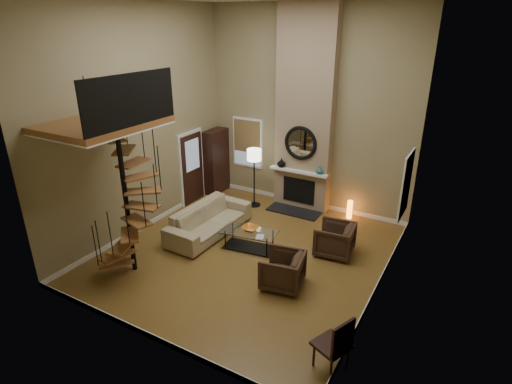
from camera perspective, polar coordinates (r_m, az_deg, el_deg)
The scene contains 32 objects.
ground at distance 9.76m, azimuth -1.17°, elevation -8.43°, with size 6.00×6.50×0.01m, color olive.
back_wall at distance 11.50m, azimuth 7.18°, elevation 11.03°, with size 6.00×0.02×5.50m, color #93865E.
front_wall at distance 6.25m, azimuth -16.79°, elevation 0.21°, with size 6.00×0.02×5.50m, color #93865E.
left_wall at distance 10.48m, azimuth -15.73°, elevation 9.24°, with size 0.02×6.50×5.50m, color #93865E.
right_wall at distance 7.63m, azimuth 18.46°, elevation 4.06°, with size 0.02×6.50×5.50m, color #93865E.
baseboard_back at distance 12.31m, azimuth 6.55°, elevation -1.33°, with size 6.00×0.02×0.12m, color white.
baseboard_front at distance 7.66m, azimuth -14.37°, elevation -18.70°, with size 6.00×0.02×0.12m, color white.
baseboard_left at distance 11.37m, azimuth -14.28°, elevation -4.04°, with size 0.02×6.50×0.12m, color white.
baseboard_right at distance 8.82m, azimuth 16.21°, elevation -12.71°, with size 0.02×6.50×0.12m, color white.
chimney_breast at distance 11.32m, azimuth 6.79°, elevation 10.88°, with size 1.60×0.38×5.50m, color #937B5F.
hearth at distance 11.76m, azimuth 5.24°, elevation -2.66°, with size 1.50×0.60×0.04m, color black.
firebox at distance 11.79m, azimuth 5.92°, elevation 0.19°, with size 0.95×0.02×0.72m, color black.
mantel at distance 11.51m, azimuth 5.88°, elevation 2.82°, with size 1.70×0.18×0.06m, color white.
mirror_frame at distance 11.32m, azimuth 6.16°, elevation 6.72°, with size 0.94×0.94×0.10m, color black.
mirror_disc at distance 11.33m, azimuth 6.18°, elevation 6.73°, with size 0.80×0.80×0.01m, color white.
vase_left at distance 11.71m, azimuth 3.53°, elevation 4.05°, with size 0.24×0.24×0.25m, color black.
vase_right at distance 11.29m, azimuth 8.77°, elevation 3.00°, with size 0.20×0.20×0.21m, color #1A5D5E.
window_back at distance 12.57m, azimuth -1.18°, elevation 6.91°, with size 1.02×0.06×1.52m.
window_right at distance 9.87m, azimuth 20.01°, elevation 1.04°, with size 0.06×1.02×1.52m.
entry_door at distance 12.20m, azimuth -8.86°, elevation 3.33°, with size 0.10×1.05×2.16m.
loft at distance 8.50m, azimuth -19.96°, elevation 9.11°, with size 1.70×2.20×1.09m.
spiral_stair at distance 8.74m, azimuth -17.52°, elevation -0.27°, with size 1.47×1.47×4.06m.
hutch at distance 12.91m, azimuth -5.56°, elevation 4.11°, with size 0.43×0.92×2.05m, color black.
sofa at distance 10.47m, azimuth -6.50°, elevation -3.78°, with size 2.47×0.97×0.72m, color tan.
armchair_near at distance 9.73m, azimuth 11.26°, elevation -6.56°, with size 0.82×0.85×0.77m, color #3E291C.
armchair_far at distance 8.49m, azimuth 4.17°, elevation -10.85°, with size 0.80×0.83×0.75m, color #3E291C.
coffee_table at distance 9.81m, azimuth -0.96°, elevation -6.30°, with size 1.39×0.85×0.48m.
bowl at distance 9.75m, azimuth -0.82°, elevation -5.07°, with size 0.38×0.38×0.09m, color orange.
book at distance 9.46m, azimuth 0.41°, elevation -6.24°, with size 0.18×0.24×0.02m, color gray.
floor_lamp at distance 11.63m, azimuth -0.26°, elevation 4.53°, with size 0.40×0.40×1.71m.
accent_lamp at distance 11.56m, azimuth 12.81°, elevation -2.39°, with size 0.14×0.14×0.52m, color orange.
side_chair at distance 6.73m, azimuth 11.02°, elevation -19.91°, with size 0.64×0.64×1.01m.
Camera 1 is at (4.30, -7.16, 5.03)m, focal length 28.93 mm.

